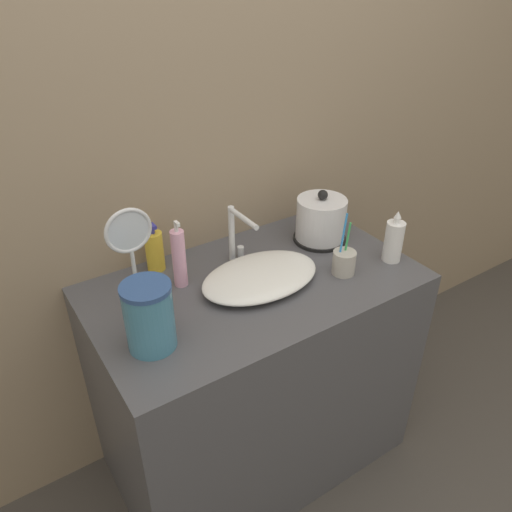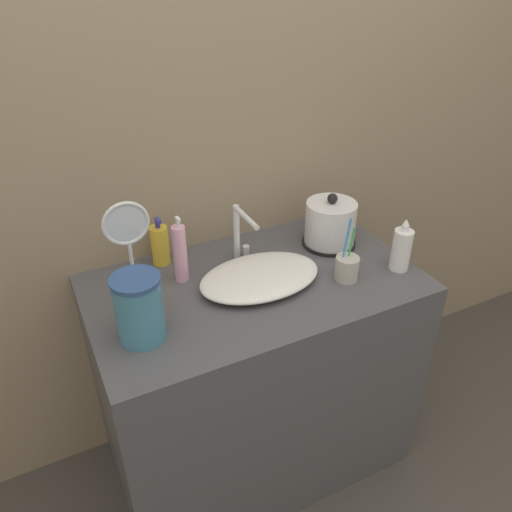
# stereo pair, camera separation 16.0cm
# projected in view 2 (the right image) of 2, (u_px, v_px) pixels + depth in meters

# --- Properties ---
(wall_back) EXTENTS (6.00, 0.04, 2.60)m
(wall_back) POSITION_uv_depth(u_px,v_px,m) (211.00, 124.00, 1.68)
(wall_back) COLOR gray
(wall_back) RESTS_ON ground_plane
(vanity_counter) EXTENTS (1.09, 0.63, 0.86)m
(vanity_counter) POSITION_uv_depth(u_px,v_px,m) (255.00, 376.00, 1.88)
(vanity_counter) COLOR #4C4C51
(vanity_counter) RESTS_ON ground_plane
(sink_basin) EXTENTS (0.41, 0.27, 0.05)m
(sink_basin) POSITION_uv_depth(u_px,v_px,m) (260.00, 277.00, 1.63)
(sink_basin) COLOR white
(sink_basin) RESTS_ON vanity_counter
(faucet) EXTENTS (0.06, 0.17, 0.21)m
(faucet) POSITION_uv_depth(u_px,v_px,m) (241.00, 231.00, 1.70)
(faucet) COLOR silver
(faucet) RESTS_ON vanity_counter
(electric_kettle) EXTENTS (0.20, 0.20, 0.20)m
(electric_kettle) POSITION_uv_depth(u_px,v_px,m) (330.00, 225.00, 1.83)
(electric_kettle) COLOR black
(electric_kettle) RESTS_ON vanity_counter
(toothbrush_cup) EXTENTS (0.08, 0.08, 0.22)m
(toothbrush_cup) POSITION_uv_depth(u_px,v_px,m) (347.00, 268.00, 1.65)
(toothbrush_cup) COLOR #B7B2A8
(toothbrush_cup) RESTS_ON vanity_counter
(lotion_bottle) EXTENTS (0.04, 0.04, 0.23)m
(lotion_bottle) POSITION_uv_depth(u_px,v_px,m) (180.00, 253.00, 1.61)
(lotion_bottle) COLOR #EAA8C6
(lotion_bottle) RESTS_ON vanity_counter
(shampoo_bottle) EXTENTS (0.06, 0.06, 0.19)m
(shampoo_bottle) POSITION_uv_depth(u_px,v_px,m) (401.00, 249.00, 1.68)
(shampoo_bottle) COLOR white
(shampoo_bottle) RESTS_ON vanity_counter
(mouthwash_bottle) EXTENTS (0.06, 0.06, 0.18)m
(mouthwash_bottle) POSITION_uv_depth(u_px,v_px,m) (160.00, 245.00, 1.72)
(mouthwash_bottle) COLOR gold
(mouthwash_bottle) RESTS_ON vanity_counter
(vanity_mirror) EXTENTS (0.14, 0.09, 0.35)m
(vanity_mirror) POSITION_uv_depth(u_px,v_px,m) (129.00, 246.00, 1.45)
(vanity_mirror) COLOR silver
(vanity_mirror) RESTS_ON vanity_counter
(water_pitcher) EXTENTS (0.14, 0.14, 0.20)m
(water_pitcher) POSITION_uv_depth(u_px,v_px,m) (139.00, 308.00, 1.37)
(water_pitcher) COLOR teal
(water_pitcher) RESTS_ON vanity_counter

